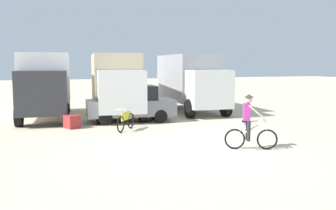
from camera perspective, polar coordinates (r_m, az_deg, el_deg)
name	(u,v)px	position (r m, az deg, el deg)	size (l,w,h in m)	color
ground_plane	(188,150)	(12.00, 3.12, -7.03)	(120.00, 120.00, 0.00)	beige
box_truck_avon_van	(46,82)	(20.14, -18.60, 3.45)	(3.03, 6.95, 3.35)	white
box_truck_tan_camper	(116,81)	(20.07, -8.18, 3.71)	(3.16, 6.98, 3.35)	#CCB78E
box_truck_grey_hauler	(191,80)	(21.73, 3.56, 3.95)	(2.82, 6.89, 3.35)	#9E9EA3
sedan_parked	(131,104)	(17.80, -5.74, 0.21)	(4.34, 2.12, 1.76)	slate
cyclist_orange_shirt	(249,124)	(12.18, 12.64, -2.91)	(1.60, 0.83, 1.82)	black
bicycle_spare	(126,121)	(15.49, -6.62, -2.52)	(1.11, 1.40, 0.97)	black
supply_crate	(72,122)	(16.49, -14.81, -2.54)	(0.52, 0.65, 0.57)	#9E2D2D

